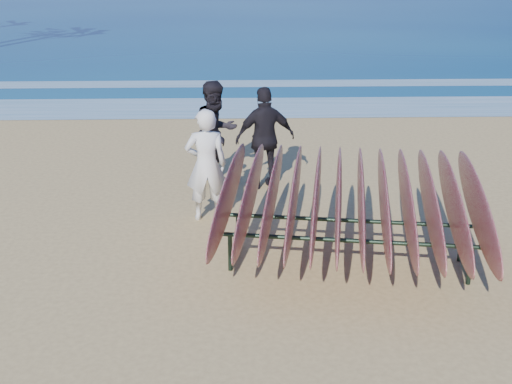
# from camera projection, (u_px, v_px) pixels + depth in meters

# --- Properties ---
(ground) EXTENTS (120.00, 120.00, 0.00)m
(ground) POSITION_uv_depth(u_px,v_px,m) (258.00, 288.00, 7.78)
(ground) COLOR tan
(ground) RESTS_ON ground
(ocean) EXTENTS (160.00, 160.00, 0.00)m
(ocean) POSITION_uv_depth(u_px,v_px,m) (238.00, 1.00, 59.42)
(ocean) COLOR navy
(ocean) RESTS_ON ground
(foam_near) EXTENTS (160.00, 160.00, 0.00)m
(foam_near) POSITION_uv_depth(u_px,v_px,m) (245.00, 107.00, 17.17)
(foam_near) COLOR white
(foam_near) RESTS_ON ground
(foam_far) EXTENTS (160.00, 160.00, 0.00)m
(foam_far) POSITION_uv_depth(u_px,v_px,m) (244.00, 84.00, 20.46)
(foam_far) COLOR white
(foam_far) RESTS_ON ground
(surfboard_rack) EXTENTS (3.62, 3.53, 1.42)m
(surfboard_rack) POSITION_uv_depth(u_px,v_px,m) (350.00, 201.00, 8.05)
(surfboard_rack) COLOR black
(surfboard_rack) RESTS_ON ground
(person_white) EXTENTS (0.66, 0.47, 1.72)m
(person_white) POSITION_uv_depth(u_px,v_px,m) (206.00, 165.00, 9.58)
(person_white) COLOR silver
(person_white) RESTS_ON ground
(person_dark_a) EXTENTS (1.12, 1.11, 1.83)m
(person_dark_a) POSITION_uv_depth(u_px,v_px,m) (216.00, 133.00, 11.11)
(person_dark_a) COLOR black
(person_dark_a) RESTS_ON ground
(person_dark_b) EXTENTS (1.10, 0.65, 1.76)m
(person_dark_b) POSITION_uv_depth(u_px,v_px,m) (265.00, 138.00, 10.93)
(person_dark_b) COLOR black
(person_dark_b) RESTS_ON ground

